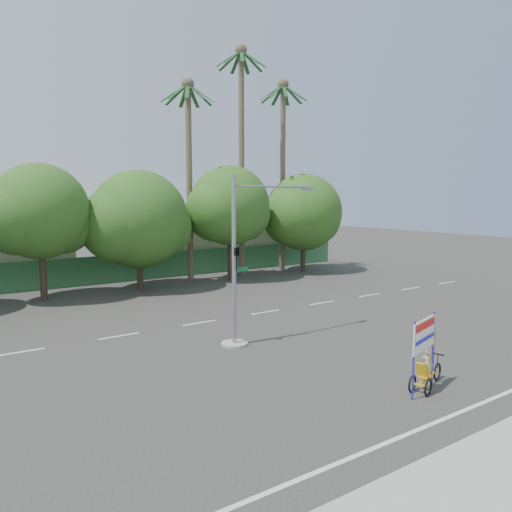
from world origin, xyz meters
TOP-DOWN VIEW (x-y plane):
  - ground at (0.00, 0.00)m, footprint 120.00×120.00m
  - fence at (0.00, 21.50)m, footprint 38.00×0.08m
  - building_right at (8.00, 26.00)m, footprint 14.00×8.00m
  - tree_left at (-7.05, 18.00)m, footprint 6.66×5.60m
  - tree_center at (-1.05, 18.00)m, footprint 7.62×6.40m
  - tree_right at (5.95, 18.00)m, footprint 6.90×5.80m
  - tree_far_right at (12.95, 18.00)m, footprint 7.38×6.20m
  - palm_tall at (8.00, 19.50)m, footprint 3.73×3.79m
  - palm_mid at (12.00, 19.50)m, footprint 3.73×3.79m
  - palm_short at (3.50, 19.50)m, footprint 3.73×3.79m
  - traffic_signal at (-2.20, 3.98)m, footprint 4.72×1.10m
  - trike_billboard at (-0.05, -3.54)m, footprint 2.44×0.99m

SIDE VIEW (x-z plane):
  - ground at x=0.00m, z-range 0.00..0.00m
  - trike_billboard at x=-0.05m, z-range -0.24..2.24m
  - fence at x=0.00m, z-range 0.00..2.00m
  - building_right at x=8.00m, z-range 0.00..3.60m
  - traffic_signal at x=-2.20m, z-range -0.58..6.42m
  - tree_center at x=-1.05m, z-range 0.54..8.39m
  - tree_far_right at x=12.95m, z-range 0.68..8.61m
  - tree_left at x=-7.05m, z-range 1.02..9.09m
  - tree_right at x=5.95m, z-range 1.06..9.42m
  - palm_short at x=3.50m, z-range 1.64..16.09m
  - palm_mid at x=12.00m, z-range 1.67..17.12m
  - palm_tall at x=8.00m, z-range 1.74..19.19m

